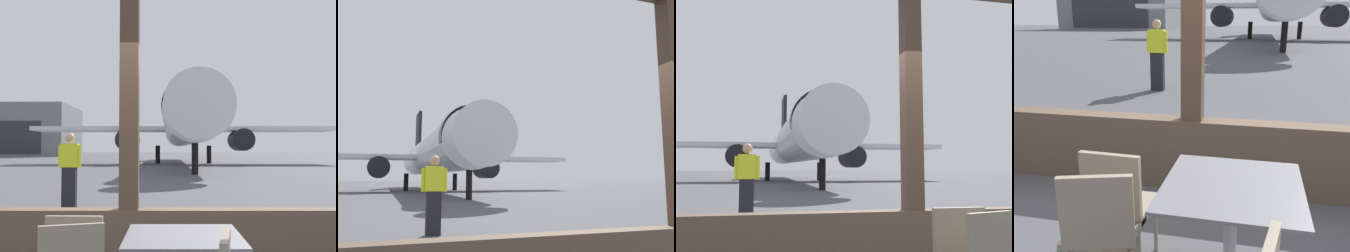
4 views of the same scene
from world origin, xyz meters
The scene contains 3 objects.
ground_plane centered at (0.00, 40.00, 0.00)m, with size 220.00×220.00×0.00m, color #4C4C51.
airplane centered at (1.86, 31.86, 3.43)m, with size 26.85×36.39×10.22m.
ground_crew_worker centered at (-1.87, 5.11, 0.90)m, with size 0.56×0.22×1.74m.
Camera 2 is at (-3.03, -3.07, 1.24)m, focal length 38.63 mm.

